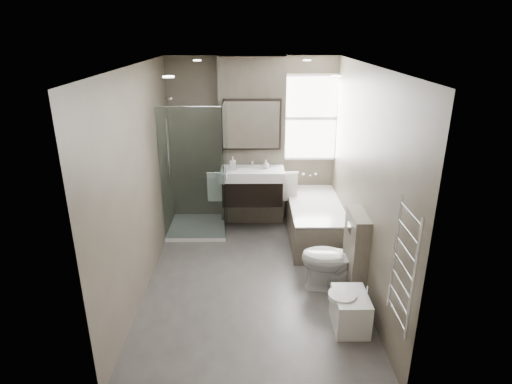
{
  "coord_description": "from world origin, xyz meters",
  "views": [
    {
      "loc": [
        -0.0,
        -4.68,
        2.96
      ],
      "look_at": [
        0.04,
        0.15,
        1.12
      ],
      "focal_mm": 30.0,
      "sensor_mm": 36.0,
      "label": 1
    }
  ],
  "objects_px": {
    "bathtub": "(315,219)",
    "vanity": "(252,185)",
    "bidet": "(350,310)",
    "toilet": "(334,259)"
  },
  "relations": [
    {
      "from": "bathtub",
      "to": "vanity",
      "type": "bearing_deg",
      "value": 160.63
    },
    {
      "from": "bathtub",
      "to": "bidet",
      "type": "relative_size",
      "value": 3.16
    },
    {
      "from": "toilet",
      "to": "vanity",
      "type": "bearing_deg",
      "value": -138.5
    },
    {
      "from": "toilet",
      "to": "bidet",
      "type": "bearing_deg",
      "value": 14.54
    },
    {
      "from": "bathtub",
      "to": "bidet",
      "type": "bearing_deg",
      "value": -87.5
    },
    {
      "from": "bidet",
      "to": "bathtub",
      "type": "bearing_deg",
      "value": 92.5
    },
    {
      "from": "bathtub",
      "to": "toilet",
      "type": "distance_m",
      "value": 1.33
    },
    {
      "from": "vanity",
      "to": "bidet",
      "type": "height_order",
      "value": "vanity"
    },
    {
      "from": "bathtub",
      "to": "bidet",
      "type": "xyz_separation_m",
      "value": [
        0.09,
        -2.04,
        -0.11
      ]
    },
    {
      "from": "vanity",
      "to": "bidet",
      "type": "bearing_deg",
      "value": -66.82
    }
  ]
}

